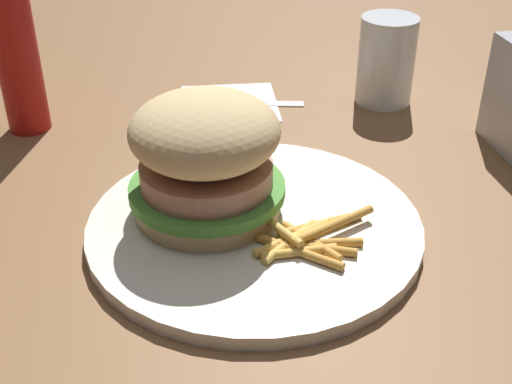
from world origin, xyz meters
TOP-DOWN VIEW (x-y plane):
  - ground_plane at (0.00, 0.00)m, footprint 1.60×1.60m
  - plate at (0.01, 0.00)m, footprint 0.28×0.28m
  - sandwich at (0.04, -0.02)m, footprint 0.13×0.13m
  - fries_pile at (-0.02, 0.04)m, footprint 0.11×0.09m
  - napkin at (-0.04, -0.26)m, footprint 0.13×0.13m
  - fork at (-0.04, -0.26)m, footprint 0.17×0.07m
  - drink_glass at (-0.21, -0.21)m, footprint 0.06×0.06m
  - ketchup_bottle at (0.18, -0.26)m, footprint 0.04×0.04m

SIDE VIEW (x-z plane):
  - ground_plane at x=0.00m, z-range 0.00..0.00m
  - napkin at x=-0.04m, z-range 0.00..0.00m
  - fork at x=-0.04m, z-range 0.00..0.01m
  - plate at x=0.01m, z-range 0.00..0.01m
  - fries_pile at x=-0.02m, z-range 0.01..0.02m
  - drink_glass at x=-0.21m, z-range -0.01..0.09m
  - sandwich at x=0.04m, z-range 0.01..0.12m
  - ketchup_bottle at x=0.18m, z-range 0.00..0.15m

